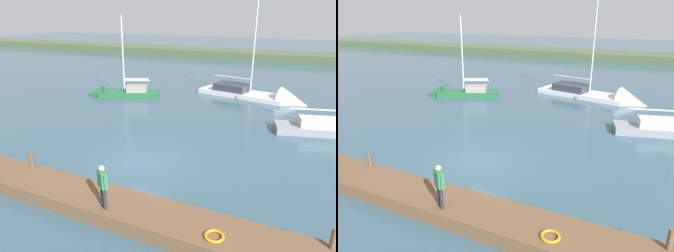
# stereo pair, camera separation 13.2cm
# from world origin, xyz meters

# --- Properties ---
(ground_plane) EXTENTS (200.00, 200.00, 0.00)m
(ground_plane) POSITION_xyz_m (0.00, 0.00, 0.00)
(ground_plane) COLOR #385666
(far_shoreline) EXTENTS (180.00, 8.00, 2.40)m
(far_shoreline) POSITION_xyz_m (0.00, -46.05, 0.00)
(far_shoreline) COLOR #4C603D
(far_shoreline) RESTS_ON ground_plane
(dock_pier) EXTENTS (25.21, 1.97, 0.59)m
(dock_pier) POSITION_xyz_m (0.00, 4.33, 0.29)
(dock_pier) COLOR brown
(dock_pier) RESTS_ON ground_plane
(mooring_post_near) EXTENTS (0.17, 0.17, 0.72)m
(mooring_post_near) POSITION_xyz_m (-8.82, 3.64, 0.95)
(mooring_post_near) COLOR brown
(mooring_post_near) RESTS_ON dock_pier
(mooring_post_far) EXTENTS (0.17, 0.17, 0.70)m
(mooring_post_far) POSITION_xyz_m (3.78, 3.64, 0.94)
(mooring_post_far) COLOR brown
(mooring_post_far) RESTS_ON dock_pier
(life_ring_buoy) EXTENTS (0.66, 0.66, 0.10)m
(life_ring_buoy) POSITION_xyz_m (-5.43, 4.72, 0.64)
(life_ring_buoy) COLOR orange
(life_ring_buoy) RESTS_ON dock_pier
(sailboat_behind_pier) EXTENTS (10.47, 4.73, 10.81)m
(sailboat_behind_pier) POSITION_xyz_m (-3.31, -16.30, 0.13)
(sailboat_behind_pier) COLOR white
(sailboat_behind_pier) RESTS_ON ground_plane
(sailboat_inner_slip) EXTENTS (7.01, 4.33, 8.13)m
(sailboat_inner_slip) POSITION_xyz_m (9.36, -11.75, 0.18)
(sailboat_inner_slip) COLOR #236638
(sailboat_inner_slip) RESTS_ON ground_plane
(person_on_dock) EXTENTS (0.57, 0.43, 1.72)m
(person_on_dock) POSITION_xyz_m (-1.25, 4.88, 1.59)
(person_on_dock) COLOR #28282D
(person_on_dock) RESTS_ON dock_pier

